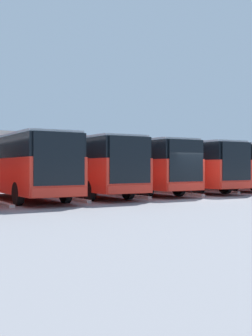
{
  "coord_description": "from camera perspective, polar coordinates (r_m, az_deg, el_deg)",
  "views": [
    {
      "loc": [
        16.75,
        15.96,
        1.72
      ],
      "look_at": [
        0.51,
        -5.56,
        1.67
      ],
      "focal_mm": 45.0,
      "sensor_mm": 36.0,
      "label": 1
    }
  ],
  "objects": [
    {
      "name": "curb_divider_1",
      "position": [
        30.26,
        11.26,
        -3.01
      ],
      "size": [
        0.85,
        5.57,
        0.15
      ],
      "primitive_type": "cube",
      "rotation": [
        0.0,
        0.0,
        -0.11
      ],
      "color": "#B2B2AD",
      "rests_on": "ground_plane"
    },
    {
      "name": "bus_5",
      "position": [
        23.09,
        -14.08,
        0.44
      ],
      "size": [
        3.79,
        11.37,
        3.33
      ],
      "rotation": [
        0.0,
        0.0,
        -0.11
      ],
      "color": "red",
      "rests_on": "ground_plane"
    },
    {
      "name": "curb_divider_0",
      "position": [
        32.97,
        16.35,
        -2.76
      ],
      "size": [
        0.85,
        5.57,
        0.15
      ],
      "primitive_type": "cube",
      "rotation": [
        0.0,
        0.0,
        -0.11
      ],
      "color": "#B2B2AD",
      "rests_on": "ground_plane"
    },
    {
      "name": "bus_4",
      "position": [
        24.99,
        -6.02,
        0.41
      ],
      "size": [
        3.79,
        11.37,
        3.33
      ],
      "rotation": [
        0.0,
        0.0,
        -0.11
      ],
      "color": "red",
      "rests_on": "ground_plane"
    },
    {
      "name": "curb_divider_4",
      "position": [
        22.66,
        -8.07,
        -4.06
      ],
      "size": [
        0.85,
        5.57,
        0.15
      ],
      "primitive_type": "cube",
      "rotation": [
        0.0,
        0.0,
        -0.11
      ],
      "color": "#B2B2AD",
      "rests_on": "ground_plane"
    },
    {
      "name": "bus_1",
      "position": [
        32.76,
        11.35,
        0.34
      ],
      "size": [
        3.79,
        11.37,
        3.33
      ],
      "rotation": [
        0.0,
        0.0,
        -0.11
      ],
      "color": "red",
      "rests_on": "ground_plane"
    },
    {
      "name": "curb_divider_3",
      "position": [
        24.85,
        -0.35,
        -3.69
      ],
      "size": [
        0.85,
        5.57,
        0.15
      ],
      "primitive_type": "cube",
      "rotation": [
        0.0,
        0.0,
        -0.11
      ],
      "color": "#B2B2AD",
      "rests_on": "ground_plane"
    },
    {
      "name": "ground_plane",
      "position": [
        23.2,
        9.35,
        -4.15
      ],
      "size": [
        600.0,
        600.0,
        0.0
      ],
      "primitive_type": "plane",
      "color": "gray"
    },
    {
      "name": "curb_divider_2",
      "position": [
        27.14,
        6.58,
        -3.37
      ],
      "size": [
        0.85,
        5.57,
        0.15
      ],
      "primitive_type": "cube",
      "rotation": [
        0.0,
        0.0,
        -0.11
      ],
      "color": "#B2B2AD",
      "rests_on": "ground_plane"
    },
    {
      "name": "bus_3",
      "position": [
        27.28,
        0.84,
        0.39
      ],
      "size": [
        3.79,
        11.37,
        3.33
      ],
      "rotation": [
        0.0,
        0.0,
        -0.11
      ],
      "color": "red",
      "rests_on": "ground_plane"
    },
    {
      "name": "bus_0",
      "position": [
        35.46,
        16.08,
        0.32
      ],
      "size": [
        3.79,
        11.37,
        3.33
      ],
      "rotation": [
        0.0,
        0.0,
        -0.11
      ],
      "color": "red",
      "rests_on": "ground_plane"
    },
    {
      "name": "bus_2",
      "position": [
        29.62,
        7.09,
        0.37
      ],
      "size": [
        3.79,
        11.37,
        3.33
      ],
      "rotation": [
        0.0,
        0.0,
        -0.11
      ],
      "color": "red",
      "rests_on": "ground_plane"
    },
    {
      "name": "station_building",
      "position": [
        43.38,
        -14.32,
        1.04
      ],
      "size": [
        28.0,
        14.46,
        4.8
      ],
      "color": "beige",
      "rests_on": "ground_plane"
    }
  ]
}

